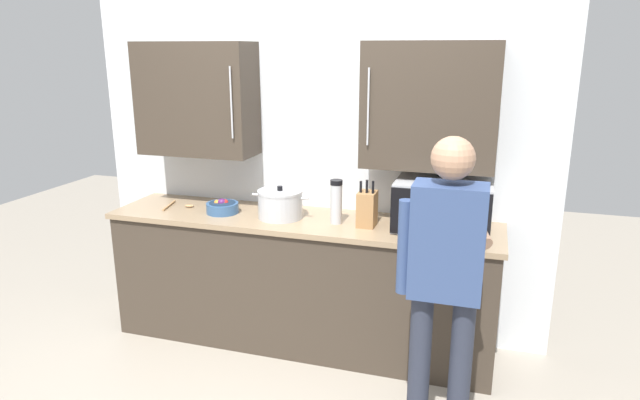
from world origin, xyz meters
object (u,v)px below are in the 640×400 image
(microwave_oven, at_px, (439,205))
(wooden_spoon, at_px, (179,206))
(stock_pot, at_px, (280,204))
(thermos_flask, at_px, (336,202))
(person_figure, at_px, (445,270))
(knife_block, at_px, (367,209))
(fruit_bowl, at_px, (222,207))

(microwave_oven, bearing_deg, wooden_spoon, -179.01)
(stock_pot, distance_m, thermos_flask, 0.39)
(stock_pot, relative_size, thermos_flask, 1.38)
(person_figure, bearing_deg, microwave_oven, 97.91)
(knife_block, relative_size, thermos_flask, 1.06)
(microwave_oven, xyz_separation_m, knife_block, (-0.43, -0.06, -0.04))
(microwave_oven, bearing_deg, person_figure, -82.09)
(microwave_oven, distance_m, person_figure, 0.83)
(wooden_spoon, relative_size, thermos_flask, 0.82)
(stock_pot, relative_size, wooden_spoon, 1.68)
(knife_block, distance_m, wooden_spoon, 1.37)
(microwave_oven, relative_size, wooden_spoon, 2.48)
(knife_block, distance_m, person_figure, 0.94)
(knife_block, bearing_deg, thermos_flask, -177.53)
(fruit_bowl, distance_m, stock_pot, 0.42)
(microwave_oven, distance_m, thermos_flask, 0.64)
(microwave_oven, relative_size, stock_pot, 1.47)
(knife_block, bearing_deg, microwave_oven, 7.68)
(fruit_bowl, bearing_deg, knife_block, 0.74)
(wooden_spoon, height_order, thermos_flask, thermos_flask)
(thermos_flask, bearing_deg, person_figure, -45.02)
(knife_block, height_order, person_figure, person_figure)
(stock_pot, xyz_separation_m, thermos_flask, (0.39, -0.01, 0.05))
(fruit_bowl, bearing_deg, microwave_oven, 2.85)
(microwave_oven, height_order, fruit_bowl, microwave_oven)
(stock_pot, bearing_deg, fruit_bowl, -178.12)
(wooden_spoon, bearing_deg, person_figure, -22.28)
(microwave_oven, distance_m, stock_pot, 1.02)
(wooden_spoon, relative_size, person_figure, 0.15)
(knife_block, distance_m, thermos_flask, 0.20)
(thermos_flask, bearing_deg, knife_block, 2.47)
(microwave_oven, relative_size, fruit_bowl, 2.65)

